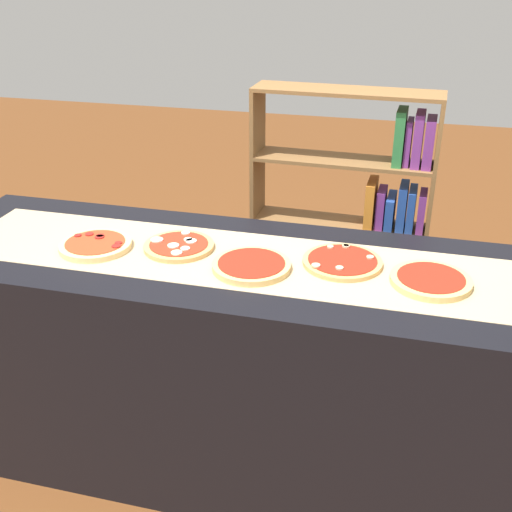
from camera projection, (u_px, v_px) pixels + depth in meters
ground_plane at (256, 456)px, 2.65m from camera, size 12.00×12.00×0.00m
counter at (256, 367)px, 2.44m from camera, size 2.55×0.75×0.93m
parchment_paper at (256, 261)px, 2.23m from camera, size 2.26×0.45×0.00m
pizza_pepperoni_0 at (95, 245)px, 2.32m from camera, size 0.27×0.27×0.03m
pizza_mozzarella_1 at (179, 246)px, 2.32m from camera, size 0.26×0.26×0.03m
pizza_plain_2 at (251, 266)px, 2.17m from camera, size 0.28×0.28×0.02m
pizza_mushroom_3 at (342, 262)px, 2.21m from camera, size 0.28×0.28×0.03m
pizza_plain_4 at (431, 280)px, 2.08m from camera, size 0.27×0.27×0.02m
bookshelf at (366, 228)px, 3.15m from camera, size 0.90×0.26×1.36m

